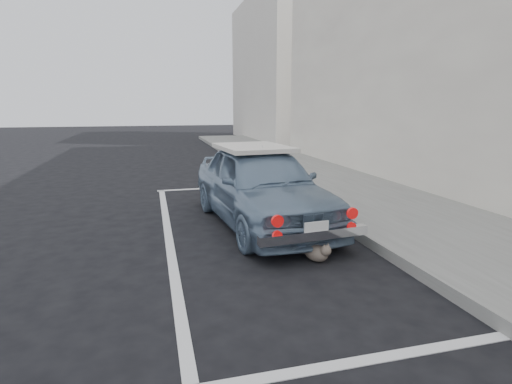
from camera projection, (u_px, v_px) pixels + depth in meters
ground at (289, 335)px, 3.49m from camera, size 80.00×80.00×0.00m
sidewalk at (442, 231)px, 6.16m from camera, size 2.80×40.00×0.15m
building_far at (279, 70)px, 23.13m from camera, size 3.50×10.00×8.00m
pline_rear at (371, 359)px, 3.14m from camera, size 3.00×0.12×0.01m
pline_front at (220, 188)px, 9.76m from camera, size 3.00×0.12×0.01m
pline_side at (169, 236)px, 6.10m from camera, size 0.12×7.00×0.01m
retro_coupe at (261, 185)px, 6.67m from camera, size 1.92×4.03×1.33m
cat at (317, 252)px, 5.11m from camera, size 0.36×0.49×0.28m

